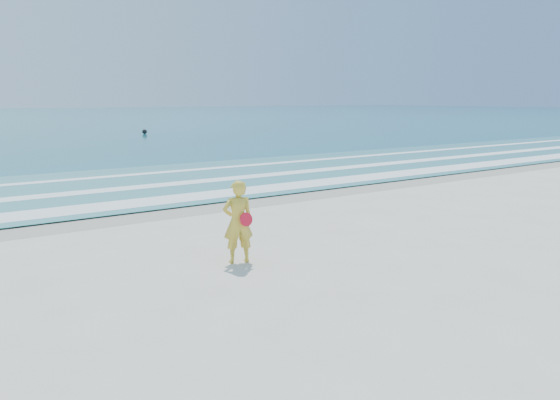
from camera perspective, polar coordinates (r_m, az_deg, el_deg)
ground at (r=9.45m, az=15.10°, el=-9.53°), size 400.00×400.00×0.00m
wet_sand at (r=16.48m, az=-9.53°, el=-0.75°), size 400.00×2.40×0.00m
shallow at (r=21.04m, az=-15.42°, el=1.57°), size 400.00×10.00×0.01m
foam_near at (r=17.63m, az=-11.35°, el=0.10°), size 400.00×1.40×0.01m
foam_mid at (r=20.29m, az=-14.66°, el=1.31°), size 400.00×0.90×0.01m
foam_far at (r=23.39m, az=-17.49°, el=2.35°), size 400.00×0.60×0.01m
buoy at (r=51.37m, az=-13.97°, el=6.95°), size 0.43×0.43×0.43m
woman at (r=10.68m, az=-4.41°, el=-2.28°), size 0.68×0.54×1.64m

